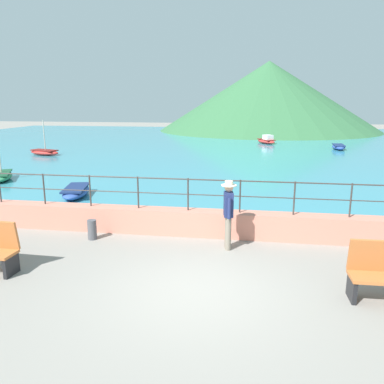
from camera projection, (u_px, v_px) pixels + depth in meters
name	position (u px, v px, depth m)	size (l,w,h in m)	color
ground_plane	(196.00, 289.00, 7.66)	(120.00, 120.00, 0.00)	gray
promenade_wall	(213.00, 223.00, 10.65)	(20.00, 0.56, 0.70)	tan
railing	(214.00, 190.00, 10.43)	(18.44, 0.04, 0.90)	#383330
lake_water	(241.00, 145.00, 32.49)	(64.00, 44.32, 0.06)	teal
hill_main	(268.00, 96.00, 48.24)	(27.26, 27.26, 8.48)	#33663D
person_walking	(228.00, 211.00, 9.56)	(0.38, 0.56, 1.75)	slate
bollard	(92.00, 230.00, 10.39)	(0.24, 0.24, 0.54)	#4C4C51
boat_0	(1.00, 176.00, 17.95)	(1.85, 2.46, 1.78)	#338C59
boat_1	(267.00, 140.00, 33.53)	(1.94, 2.44, 0.76)	red
boat_2	(44.00, 152.00, 26.32)	(2.46, 1.50, 2.35)	red
boat_3	(339.00, 147.00, 29.49)	(1.04, 2.35, 0.36)	#2D4C9E
boat_5	(76.00, 191.00, 14.90)	(1.40, 2.44, 0.36)	#2D4C9E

